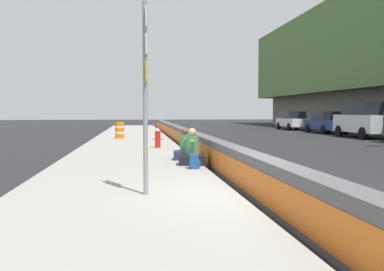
# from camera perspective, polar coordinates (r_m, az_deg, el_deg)

# --- Properties ---
(ground_plane) EXTENTS (160.00, 160.00, 0.00)m
(ground_plane) POSITION_cam_1_polar(r_m,az_deg,el_deg) (8.27, 9.49, -8.70)
(ground_plane) COLOR #232326
(ground_plane) RESTS_ON ground
(sidewalk_strip) EXTENTS (80.00, 4.40, 0.14)m
(sidewalk_strip) POSITION_cam_1_polar(r_m,az_deg,el_deg) (7.90, -9.43, -8.74)
(sidewalk_strip) COLOR gray
(sidewalk_strip) RESTS_ON ground_plane
(jersey_barrier) EXTENTS (76.00, 0.45, 0.85)m
(jersey_barrier) POSITION_cam_1_polar(r_m,az_deg,el_deg) (8.19, 9.50, -5.79)
(jersey_barrier) COLOR #545456
(jersey_barrier) RESTS_ON ground_plane
(route_sign_post) EXTENTS (0.44, 0.09, 3.60)m
(route_sign_post) POSITION_cam_1_polar(r_m,az_deg,el_deg) (7.97, -6.30, 7.04)
(route_sign_post) COLOR gray
(route_sign_post) RESTS_ON sidewalk_strip
(fire_hydrant) EXTENTS (0.26, 0.46, 0.88)m
(fire_hydrant) POSITION_cam_1_polar(r_m,az_deg,el_deg) (18.30, -4.64, -0.24)
(fire_hydrant) COLOR red
(fire_hydrant) RESTS_ON sidewalk_strip
(seated_person_foreground) EXTENTS (0.75, 0.85, 1.08)m
(seated_person_foreground) POSITION_cam_1_polar(r_m,az_deg,el_deg) (12.43, 0.03, -2.40)
(seated_person_foreground) COLOR black
(seated_person_foreground) RESTS_ON sidewalk_strip
(seated_person_middle) EXTENTS (0.67, 0.78, 1.04)m
(seated_person_middle) POSITION_cam_1_polar(r_m,az_deg,el_deg) (13.74, -0.90, -1.91)
(seated_person_middle) COLOR #23284C
(seated_person_middle) RESTS_ON sidewalk_strip
(backpack) EXTENTS (0.32, 0.28, 0.40)m
(backpack) POSITION_cam_1_polar(r_m,az_deg,el_deg) (11.57, 0.30, -3.54)
(backpack) COLOR navy
(backpack) RESTS_ON sidewalk_strip
(construction_barrel) EXTENTS (0.54, 0.54, 0.95)m
(construction_barrel) POSITION_cam_1_polar(r_m,az_deg,el_deg) (24.82, -9.74, 0.72)
(construction_barrel) COLOR orange
(construction_barrel) RESTS_ON sidewalk_strip
(parked_car_fourth) EXTENTS (4.81, 2.09, 2.28)m
(parked_car_fourth) POSITION_cam_1_polar(r_m,az_deg,el_deg) (29.25, 22.26, 2.01)
(parked_car_fourth) COLOR silver
(parked_car_fourth) RESTS_ON ground_plane
(parked_car_midline) EXTENTS (4.51, 1.96, 1.71)m
(parked_car_midline) POSITION_cam_1_polar(r_m,az_deg,el_deg) (34.39, 17.69, 1.72)
(parked_car_midline) COLOR navy
(parked_car_midline) RESTS_ON ground_plane
(parked_car_far) EXTENTS (4.52, 1.99, 1.71)m
(parked_car_far) POSITION_cam_1_polar(r_m,az_deg,el_deg) (40.17, 13.48, 1.98)
(parked_car_far) COLOR silver
(parked_car_far) RESTS_ON ground_plane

